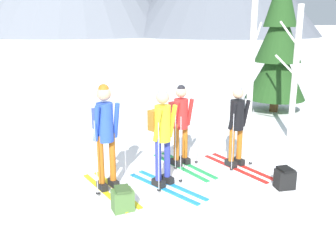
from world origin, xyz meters
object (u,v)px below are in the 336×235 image
object	(u,v)px
pine_tree_near	(278,47)
birch_tree_slender	(253,37)
skier_in_blue	(105,131)
backpack_on_snow_front	(123,199)
skier_in_yellow	(162,132)
birch_tree_tall	(295,72)
skier_in_black	(237,124)
skier_in_red	(181,121)
backpack_on_snow_beside	(285,178)

from	to	relation	value
pine_tree_near	birch_tree_slender	world-z (taller)	birch_tree_slender
skier_in_blue	birch_tree_slender	size ratio (longest dim) A/B	0.40
pine_tree_near	backpack_on_snow_front	xyz separation A→B (m)	(-5.87, -4.99, -1.90)
skier_in_yellow	backpack_on_snow_front	size ratio (longest dim) A/B	4.68
skier_in_yellow	birch_tree_tall	bearing A→B (deg)	24.61
skier_in_blue	birch_tree_slender	bearing A→B (deg)	33.64
skier_in_black	backpack_on_snow_front	xyz separation A→B (m)	(-2.51, -1.12, -0.71)
backpack_on_snow_front	pine_tree_near	bearing A→B (deg)	40.37
skier_in_yellow	pine_tree_near	bearing A→B (deg)	40.52
skier_in_blue	skier_in_red	bearing A→B (deg)	23.31
skier_in_blue	pine_tree_near	bearing A→B (deg)	34.70
skier_in_black	birch_tree_slender	bearing A→B (deg)	56.48
birch_tree_tall	backpack_on_snow_front	distance (m)	5.53
birch_tree_tall	birch_tree_slender	size ratio (longest dim) A/B	0.69
birch_tree_tall	backpack_on_snow_beside	size ratio (longest dim) A/B	8.58
pine_tree_near	birch_tree_tall	world-z (taller)	pine_tree_near
skier_in_blue	birch_tree_slender	distance (m)	5.43
birch_tree_slender	skier_in_black	bearing A→B (deg)	-123.52
birch_tree_slender	backpack_on_snow_beside	bearing A→B (deg)	-109.89
birch_tree_tall	backpack_on_snow_front	size ratio (longest dim) A/B	8.58
skier_in_yellow	birch_tree_slender	world-z (taller)	birch_tree_slender
skier_in_red	pine_tree_near	distance (m)	5.72
skier_in_red	skier_in_black	xyz separation A→B (m)	(1.05, -0.41, -0.04)
skier_in_blue	pine_tree_near	world-z (taller)	pine_tree_near
birch_tree_slender	backpack_on_snow_front	size ratio (longest dim) A/B	12.45
skier_in_blue	birch_tree_slender	xyz separation A→B (m)	(4.38, 2.91, 1.38)
pine_tree_near	backpack_on_snow_beside	xyz separation A→B (m)	(-2.99, -5.04, -1.90)
skier_in_yellow	backpack_on_snow_beside	distance (m)	2.32
skier_in_yellow	skier_in_black	bearing A→B (deg)	14.29
skier_in_red	birch_tree_tall	world-z (taller)	birch_tree_tall
skier_in_red	skier_in_yellow	bearing A→B (deg)	-126.74
skier_in_red	birch_tree_slender	world-z (taller)	birch_tree_slender
skier_in_red	birch_tree_tall	bearing A→B (deg)	16.21
skier_in_blue	backpack_on_snow_front	bearing A→B (deg)	-81.84
skier_in_red	pine_tree_near	xyz separation A→B (m)	(4.41, 3.46, 1.15)
backpack_on_snow_beside	backpack_on_snow_front	bearing A→B (deg)	178.99
birch_tree_slender	backpack_on_snow_beside	distance (m)	4.64
skier_in_yellow	pine_tree_near	size ratio (longest dim) A/B	0.39
skier_in_black	backpack_on_snow_beside	distance (m)	1.42
pine_tree_near	birch_tree_slender	distance (m)	2.07
skier_in_black	skier_in_yellow	bearing A→B (deg)	-165.71
pine_tree_near	skier_in_blue	bearing A→B (deg)	-145.30
skier_in_blue	pine_tree_near	distance (m)	7.36
skier_in_blue	skier_in_red	distance (m)	1.73
skier_in_yellow	birch_tree_slender	distance (m)	4.80
skier_in_blue	birch_tree_tall	xyz separation A→B (m)	(4.85, 1.63, 0.59)
skier_in_red	skier_in_blue	bearing A→B (deg)	-156.69
skier_in_yellow	skier_in_red	world-z (taller)	skier_in_yellow
skier_in_yellow	skier_in_red	xyz separation A→B (m)	(0.62, 0.83, -0.08)
birch_tree_tall	birch_tree_slender	bearing A→B (deg)	110.17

